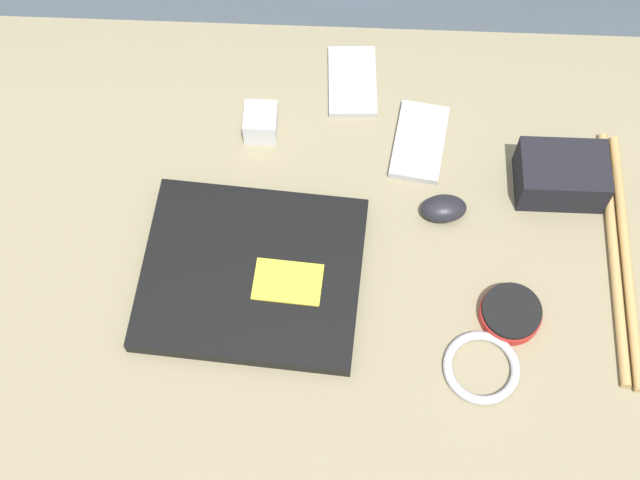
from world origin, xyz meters
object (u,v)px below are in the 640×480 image
phone_black (352,81)px  camera_pouch (561,175)px  phone_silver (419,142)px  computer_mouse (444,209)px  speaker_puck (511,313)px  charger_brick (261,123)px  laptop (252,273)px

phone_black → camera_pouch: 0.34m
phone_silver → computer_mouse: bearing=-65.7°
camera_pouch → speaker_puck: bearing=-111.0°
charger_brick → laptop: bearing=-88.8°
laptop → computer_mouse: 0.28m
camera_pouch → charger_brick: bearing=169.9°
phone_black → camera_pouch: camera_pouch is taller
computer_mouse → phone_black: bearing=113.8°
computer_mouse → phone_silver: size_ratio=0.50×
speaker_puck → camera_pouch: (0.08, 0.20, 0.02)m
speaker_puck → phone_black: 0.43m
computer_mouse → phone_black: size_ratio=0.54×
phone_silver → phone_black: size_ratio=1.08×
laptop → phone_black: size_ratio=2.41×
laptop → charger_brick: charger_brick is taller
phone_black → charger_brick: charger_brick is taller
phone_black → charger_brick: size_ratio=2.49×
computer_mouse → phone_black: 0.26m
laptop → camera_pouch: size_ratio=2.54×
laptop → phone_black: laptop is taller
laptop → phone_black: 0.35m
computer_mouse → camera_pouch: size_ratio=0.57×
phone_black → phone_silver: bearing=-49.1°
computer_mouse → phone_black: computer_mouse is taller
computer_mouse → charger_brick: charger_brick is taller
camera_pouch → charger_brick: (-0.43, 0.08, -0.01)m
computer_mouse → camera_pouch: 0.17m
speaker_puck → camera_pouch: bearing=69.0°
phone_silver → camera_pouch: bearing=-9.0°
phone_silver → phone_black: 0.15m
speaker_puck → phone_black: size_ratio=0.63×
phone_silver → camera_pouch: 0.21m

